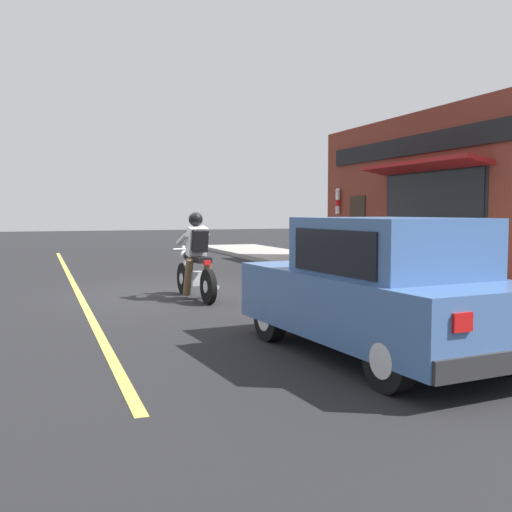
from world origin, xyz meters
TOP-DOWN VIEW (x-y plane):
  - ground_plane at (0.00, 0.00)m, footprint 80.00×80.00m
  - sidewalk_curb at (5.43, 3.00)m, footprint 2.60×22.00m
  - lane_stripe at (-1.80, 3.00)m, footprint 0.12×19.80m
  - storefront_building at (6.96, 2.08)m, footprint 1.25×9.10m
  - motorcycle_with_rider at (0.22, -0.77)m, footprint 0.59×2.02m
  - car_hatchback at (1.02, -5.81)m, footprint 1.97×3.91m
  - traffic_cone at (5.20, -1.97)m, footprint 0.36×0.36m
  - fire_hydrant at (5.66, 0.12)m, footprint 0.36×0.24m

SIDE VIEW (x-z plane):
  - ground_plane at x=0.00m, z-range 0.00..0.00m
  - lane_stripe at x=-1.80m, z-range 0.00..0.01m
  - sidewalk_curb at x=5.43m, z-range 0.00..0.14m
  - traffic_cone at x=5.20m, z-range 0.13..0.73m
  - fire_hydrant at x=5.66m, z-range 0.13..1.01m
  - motorcycle_with_rider at x=0.22m, z-range -0.13..1.49m
  - car_hatchback at x=1.02m, z-range -0.02..1.55m
  - storefront_building at x=6.96m, z-range 0.01..4.21m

